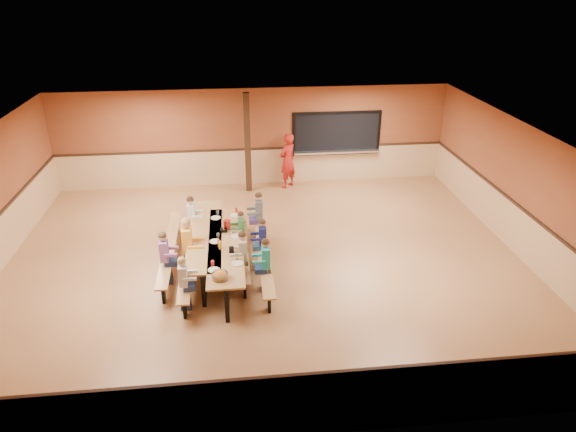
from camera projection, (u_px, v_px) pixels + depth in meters
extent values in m
plane|color=#915D37|center=(266.00, 262.00, 11.92)|extent=(12.00, 12.00, 0.00)
cube|color=brown|center=(253.00, 137.00, 15.76)|extent=(12.00, 0.04, 3.00)
cube|color=brown|center=(291.00, 356.00, 6.79)|extent=(12.00, 0.04, 3.00)
cube|color=brown|center=(523.00, 191.00, 11.88)|extent=(0.04, 10.00, 3.00)
cube|color=white|center=(263.00, 137.00, 10.63)|extent=(12.00, 10.00, 0.04)
cube|color=black|center=(337.00, 133.00, 15.97)|extent=(2.60, 0.06, 1.20)
cube|color=silver|center=(336.00, 152.00, 16.14)|extent=(2.70, 0.28, 0.06)
cube|color=black|center=(248.00, 143.00, 15.20)|extent=(0.18, 0.18, 3.00)
cube|color=#AA7843|center=(226.00, 244.00, 11.21)|extent=(0.75, 3.60, 0.04)
cube|color=black|center=(227.00, 299.00, 9.98)|extent=(0.08, 0.60, 0.70)
cube|color=black|center=(226.00, 227.00, 12.76)|extent=(0.08, 0.60, 0.70)
cube|color=#AA7843|center=(189.00, 258.00, 11.25)|extent=(0.26, 3.60, 0.04)
cube|color=black|center=(189.00, 266.00, 11.35)|extent=(0.06, 0.18, 0.41)
cube|color=#AA7843|center=(264.00, 253.00, 11.42)|extent=(0.26, 3.60, 0.04)
cube|color=black|center=(264.00, 262.00, 11.52)|extent=(0.06, 0.18, 0.41)
cube|color=#AA7843|center=(205.00, 233.00, 11.66)|extent=(0.75, 3.60, 0.04)
cube|color=black|center=(204.00, 285.00, 10.43)|extent=(0.08, 0.60, 0.70)
cube|color=black|center=(208.00, 219.00, 13.21)|extent=(0.08, 0.60, 0.70)
cube|color=#AA7843|center=(170.00, 247.00, 11.71)|extent=(0.26, 3.60, 0.04)
cube|color=black|center=(171.00, 255.00, 11.80)|extent=(0.06, 0.18, 0.41)
cube|color=#AA7843|center=(242.00, 243.00, 11.87)|extent=(0.26, 3.60, 0.04)
cube|color=black|center=(242.00, 251.00, 11.97)|extent=(0.06, 0.18, 0.41)
imported|color=#A21A12|center=(288.00, 161.00, 15.74)|extent=(0.74, 0.73, 1.71)
cylinder|color=red|center=(227.00, 225.00, 11.79)|extent=(0.16, 0.16, 0.22)
cube|color=black|center=(232.00, 250.00, 10.79)|extent=(0.10, 0.14, 0.13)
cylinder|color=yellow|center=(220.00, 245.00, 10.94)|extent=(0.06, 0.06, 0.17)
cylinder|color=#B2140F|center=(219.00, 243.00, 11.02)|extent=(0.06, 0.06, 0.17)
cube|color=black|center=(224.00, 230.00, 11.71)|extent=(0.16, 0.16, 0.06)
cube|color=#AA7843|center=(223.00, 219.00, 11.58)|extent=(0.02, 0.09, 0.50)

